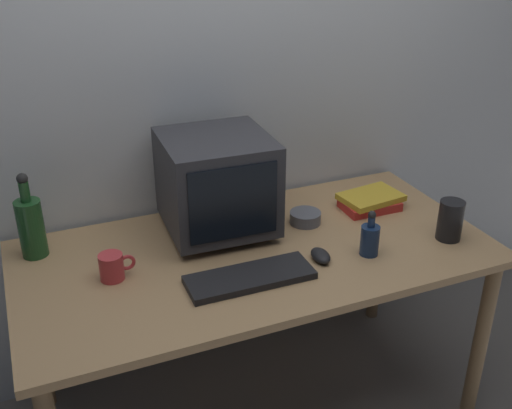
# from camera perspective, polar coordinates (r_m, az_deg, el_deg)

# --- Properties ---
(ground_plane) EXTENTS (6.00, 6.00, 0.00)m
(ground_plane) POSITION_cam_1_polar(r_m,az_deg,el_deg) (2.65, 0.00, -18.25)
(ground_plane) COLOR slate
(back_wall) EXTENTS (4.00, 0.08, 2.50)m
(back_wall) POSITION_cam_1_polar(r_m,az_deg,el_deg) (2.41, -4.46, 11.59)
(back_wall) COLOR silver
(back_wall) RESTS_ON ground
(desk) EXTENTS (1.67, 0.83, 0.75)m
(desk) POSITION_cam_1_polar(r_m,az_deg,el_deg) (2.23, 0.00, -6.01)
(desk) COLOR tan
(desk) RESTS_ON ground
(crt_monitor) EXTENTS (0.40, 0.40, 0.37)m
(crt_monitor) POSITION_cam_1_polar(r_m,az_deg,el_deg) (2.24, -3.64, 1.95)
(crt_monitor) COLOR #333338
(crt_monitor) RESTS_ON desk
(keyboard) EXTENTS (0.42, 0.16, 0.02)m
(keyboard) POSITION_cam_1_polar(r_m,az_deg,el_deg) (2.02, -0.57, -6.75)
(keyboard) COLOR black
(keyboard) RESTS_ON desk
(computer_mouse) EXTENTS (0.07, 0.10, 0.04)m
(computer_mouse) POSITION_cam_1_polar(r_m,az_deg,el_deg) (2.13, 6.00, -4.73)
(computer_mouse) COLOR black
(computer_mouse) RESTS_ON desk
(bottle_tall) EXTENTS (0.09, 0.09, 0.31)m
(bottle_tall) POSITION_cam_1_polar(r_m,az_deg,el_deg) (2.24, -20.13, -1.84)
(bottle_tall) COLOR #1E4C23
(bottle_tall) RESTS_ON desk
(bottle_short) EXTENTS (0.07, 0.07, 0.17)m
(bottle_short) POSITION_cam_1_polar(r_m,az_deg,el_deg) (2.17, 10.50, -3.12)
(bottle_short) COLOR navy
(bottle_short) RESTS_ON desk
(book_stack) EXTENTS (0.26, 0.19, 0.06)m
(book_stack) POSITION_cam_1_polar(r_m,az_deg,el_deg) (2.51, 10.54, 0.29)
(book_stack) COLOR red
(book_stack) RESTS_ON desk
(mug) EXTENTS (0.12, 0.08, 0.09)m
(mug) POSITION_cam_1_polar(r_m,az_deg,el_deg) (2.06, -13.16, -5.63)
(mug) COLOR #CC383D
(mug) RESTS_ON desk
(cd_spindle) EXTENTS (0.12, 0.12, 0.04)m
(cd_spindle) POSITION_cam_1_polar(r_m,az_deg,el_deg) (2.37, 4.59, -1.21)
(cd_spindle) COLOR #595B66
(cd_spindle) RESTS_ON desk
(metal_canister) EXTENTS (0.09, 0.09, 0.15)m
(metal_canister) POSITION_cam_1_polar(r_m,az_deg,el_deg) (2.34, 17.55, -1.40)
(metal_canister) COLOR black
(metal_canister) RESTS_ON desk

